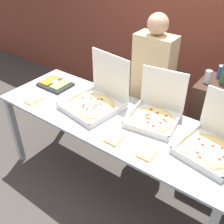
{
  "coord_description": "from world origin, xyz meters",
  "views": [
    {
      "loc": [
        1.17,
        -1.6,
        2.33
      ],
      "look_at": [
        0.0,
        0.0,
        0.96
      ],
      "focal_mm": 42.0,
      "sensor_mm": 36.0,
      "label": 1
    }
  ],
  "objects_px": {
    "pizza_box_near_right": "(97,98)",
    "pizza_box_near_left": "(156,112)",
    "paper_plate_front_right": "(33,100)",
    "person_guest_cap": "(151,92)",
    "pizza_box_far_left": "(214,142)",
    "paper_plate_front_center": "(147,153)",
    "paper_plate_front_left": "(115,139)",
    "soda_can_silver": "(208,77)",
    "veggie_tray": "(55,84)",
    "soda_can_colored": "(221,72)"
  },
  "relations": [
    {
      "from": "pizza_box_near_left",
      "to": "person_guest_cap",
      "type": "relative_size",
      "value": 0.29
    },
    {
      "from": "pizza_box_near_left",
      "to": "paper_plate_front_center",
      "type": "xyz_separation_m",
      "value": [
        0.18,
        -0.45,
        -0.06
      ]
    },
    {
      "from": "person_guest_cap",
      "to": "soda_can_silver",
      "type": "bearing_deg",
      "value": -162.56
    },
    {
      "from": "pizza_box_near_left",
      "to": "paper_plate_front_center",
      "type": "height_order",
      "value": "pizza_box_near_left"
    },
    {
      "from": "paper_plate_front_center",
      "to": "soda_can_colored",
      "type": "height_order",
      "value": "soda_can_colored"
    },
    {
      "from": "paper_plate_front_right",
      "to": "soda_can_silver",
      "type": "xyz_separation_m",
      "value": [
        1.38,
        1.03,
        0.26
      ]
    },
    {
      "from": "pizza_box_near_left",
      "to": "paper_plate_front_center",
      "type": "relative_size",
      "value": 2.02
    },
    {
      "from": "pizza_box_far_left",
      "to": "paper_plate_front_center",
      "type": "bearing_deg",
      "value": -128.78
    },
    {
      "from": "pizza_box_near_right",
      "to": "soda_can_colored",
      "type": "relative_size",
      "value": 4.62
    },
    {
      "from": "pizza_box_near_left",
      "to": "paper_plate_front_right",
      "type": "bearing_deg",
      "value": -166.17
    },
    {
      "from": "pizza_box_near_right",
      "to": "person_guest_cap",
      "type": "height_order",
      "value": "person_guest_cap"
    },
    {
      "from": "pizza_box_near_right",
      "to": "pizza_box_far_left",
      "type": "distance_m",
      "value": 1.14
    },
    {
      "from": "pizza_box_near_right",
      "to": "pizza_box_near_left",
      "type": "xyz_separation_m",
      "value": [
        0.57,
        0.15,
        -0.01
      ]
    },
    {
      "from": "veggie_tray",
      "to": "pizza_box_near_right",
      "type": "bearing_deg",
      "value": -3.73
    },
    {
      "from": "pizza_box_near_left",
      "to": "pizza_box_far_left",
      "type": "height_order",
      "value": "pizza_box_far_left"
    },
    {
      "from": "person_guest_cap",
      "to": "paper_plate_front_center",
      "type": "bearing_deg",
      "value": 117.34
    },
    {
      "from": "paper_plate_front_center",
      "to": "person_guest_cap",
      "type": "relative_size",
      "value": 0.14
    },
    {
      "from": "soda_can_colored",
      "to": "pizza_box_far_left",
      "type": "bearing_deg",
      "value": -73.29
    },
    {
      "from": "soda_can_colored",
      "to": "veggie_tray",
      "type": "bearing_deg",
      "value": -150.38
    },
    {
      "from": "paper_plate_front_right",
      "to": "paper_plate_front_center",
      "type": "xyz_separation_m",
      "value": [
        1.32,
        0.01,
        0.0
      ]
    },
    {
      "from": "pizza_box_near_left",
      "to": "pizza_box_far_left",
      "type": "xyz_separation_m",
      "value": [
        0.57,
        -0.11,
        0.0
      ]
    },
    {
      "from": "paper_plate_front_right",
      "to": "person_guest_cap",
      "type": "xyz_separation_m",
      "value": [
        0.87,
        0.87,
        -0.01
      ]
    },
    {
      "from": "pizza_box_near_right",
      "to": "paper_plate_front_center",
      "type": "relative_size",
      "value": 2.33
    },
    {
      "from": "pizza_box_near_right",
      "to": "pizza_box_near_left",
      "type": "bearing_deg",
      "value": 22.8
    },
    {
      "from": "pizza_box_near_right",
      "to": "veggie_tray",
      "type": "height_order",
      "value": "pizza_box_near_right"
    },
    {
      "from": "soda_can_silver",
      "to": "person_guest_cap",
      "type": "distance_m",
      "value": 0.6
    },
    {
      "from": "paper_plate_front_center",
      "to": "veggie_tray",
      "type": "height_order",
      "value": "veggie_tray"
    },
    {
      "from": "paper_plate_front_right",
      "to": "paper_plate_front_left",
      "type": "relative_size",
      "value": 1.15
    },
    {
      "from": "veggie_tray",
      "to": "pizza_box_near_left",
      "type": "bearing_deg",
      "value": 4.98
    },
    {
      "from": "pizza_box_near_left",
      "to": "paper_plate_front_right",
      "type": "relative_size",
      "value": 1.99
    },
    {
      "from": "pizza_box_near_left",
      "to": "person_guest_cap",
      "type": "xyz_separation_m",
      "value": [
        -0.26,
        0.41,
        -0.08
      ]
    },
    {
      "from": "paper_plate_front_right",
      "to": "soda_can_colored",
      "type": "relative_size",
      "value": 2.02
    },
    {
      "from": "pizza_box_near_left",
      "to": "veggie_tray",
      "type": "distance_m",
      "value": 1.2
    },
    {
      "from": "pizza_box_far_left",
      "to": "veggie_tray",
      "type": "relative_size",
      "value": 1.51
    },
    {
      "from": "soda_can_silver",
      "to": "soda_can_colored",
      "type": "bearing_deg",
      "value": 70.09
    },
    {
      "from": "pizza_box_near_right",
      "to": "paper_plate_front_center",
      "type": "bearing_deg",
      "value": -13.67
    },
    {
      "from": "paper_plate_front_right",
      "to": "soda_can_silver",
      "type": "bearing_deg",
      "value": 36.79
    },
    {
      "from": "pizza_box_near_left",
      "to": "paper_plate_front_right",
      "type": "xyz_separation_m",
      "value": [
        -1.14,
        -0.46,
        -0.06
      ]
    },
    {
      "from": "veggie_tray",
      "to": "soda_can_silver",
      "type": "bearing_deg",
      "value": 25.05
    },
    {
      "from": "soda_can_silver",
      "to": "person_guest_cap",
      "type": "xyz_separation_m",
      "value": [
        -0.51,
        -0.16,
        -0.27
      ]
    },
    {
      "from": "pizza_box_near_right",
      "to": "soda_can_silver",
      "type": "bearing_deg",
      "value": 49.81
    },
    {
      "from": "paper_plate_front_right",
      "to": "pizza_box_far_left",
      "type": "bearing_deg",
      "value": 11.87
    },
    {
      "from": "paper_plate_front_left",
      "to": "paper_plate_front_center",
      "type": "height_order",
      "value": "same"
    },
    {
      "from": "person_guest_cap",
      "to": "paper_plate_front_left",
      "type": "bearing_deg",
      "value": 99.35
    },
    {
      "from": "pizza_box_near_right",
      "to": "pizza_box_near_left",
      "type": "height_order",
      "value": "pizza_box_near_right"
    },
    {
      "from": "person_guest_cap",
      "to": "veggie_tray",
      "type": "bearing_deg",
      "value": 28.84
    },
    {
      "from": "pizza_box_near_right",
      "to": "person_guest_cap",
      "type": "bearing_deg",
      "value": 69.65
    },
    {
      "from": "soda_can_silver",
      "to": "pizza_box_near_left",
      "type": "bearing_deg",
      "value": -113.03
    },
    {
      "from": "paper_plate_front_left",
      "to": "soda_can_colored",
      "type": "xyz_separation_m",
      "value": [
        0.43,
        1.21,
        0.26
      ]
    },
    {
      "from": "pizza_box_near_left",
      "to": "soda_can_colored",
      "type": "xyz_separation_m",
      "value": [
        0.31,
        0.75,
        0.2
      ]
    }
  ]
}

